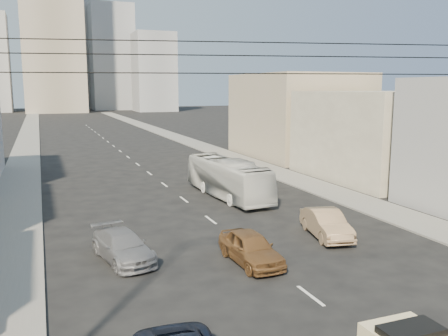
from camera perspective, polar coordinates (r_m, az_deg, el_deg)
sidewalk_left at (r=77.96m, az=-22.59°, el=2.78°), size 3.50×180.00×0.12m
sidewalk_right at (r=80.85m, az=-5.69°, el=3.69°), size 3.50×180.00×0.12m
lane_dashes at (r=61.84m, az=-11.95°, el=1.67°), size 0.15×104.00×0.01m
city_bus at (r=36.31m, az=0.43°, el=-1.21°), size 3.22×10.78×2.96m
sedan_brown at (r=22.92m, az=3.22°, el=-9.54°), size 1.97×4.56×1.53m
sedan_tan at (r=27.36m, az=12.20°, el=-6.56°), size 2.56×4.90×1.54m
sedan_grey at (r=23.78m, az=-12.09°, el=-9.20°), size 2.88×5.13×1.40m
bldg_right_mid at (r=46.21m, az=18.24°, el=3.79°), size 11.00×14.00×8.00m
bldg_right_far at (r=59.58m, az=8.84°, el=6.30°), size 12.00×16.00×10.00m
high_rise_tower at (r=178.92m, az=-20.02°, el=15.98°), size 20.00×20.00×60.00m
midrise_ne at (r=194.85m, az=-13.33°, el=12.76°), size 16.00×16.00×40.00m
midrise_back at (r=208.56m, az=-17.29°, el=12.91°), size 18.00×18.00×44.00m
midrise_east at (r=177.12m, az=-8.41°, el=11.31°), size 14.00×14.00×28.00m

